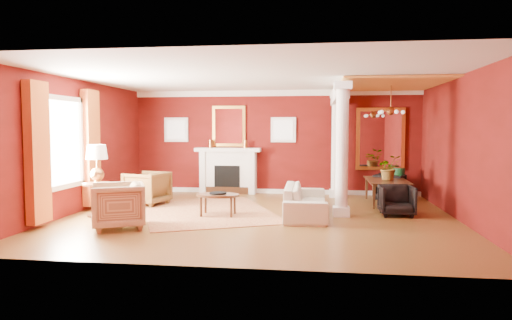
# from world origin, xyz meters

# --- Properties ---
(ground) EXTENTS (8.00, 8.00, 0.00)m
(ground) POSITION_xyz_m (0.00, 0.00, 0.00)
(ground) COLOR brown
(ground) RESTS_ON ground
(room_shell) EXTENTS (8.04, 7.04, 2.92)m
(room_shell) POSITION_xyz_m (0.00, 0.00, 2.02)
(room_shell) COLOR #640F0E
(room_shell) RESTS_ON ground
(fireplace) EXTENTS (1.85, 0.42, 1.29)m
(fireplace) POSITION_xyz_m (-1.30, 3.32, 0.65)
(fireplace) COLOR white
(fireplace) RESTS_ON ground
(overmantel_mirror) EXTENTS (0.95, 0.07, 1.15)m
(overmantel_mirror) POSITION_xyz_m (-1.30, 3.45, 1.90)
(overmantel_mirror) COLOR gold
(overmantel_mirror) RESTS_ON fireplace
(flank_window_left) EXTENTS (0.70, 0.07, 0.70)m
(flank_window_left) POSITION_xyz_m (-2.85, 3.46, 1.80)
(flank_window_left) COLOR white
(flank_window_left) RESTS_ON room_shell
(flank_window_right) EXTENTS (0.70, 0.07, 0.70)m
(flank_window_right) POSITION_xyz_m (0.25, 3.46, 1.80)
(flank_window_right) COLOR white
(flank_window_right) RESTS_ON room_shell
(left_window) EXTENTS (0.21, 2.55, 2.60)m
(left_window) POSITION_xyz_m (-3.89, -0.60, 1.42)
(left_window) COLOR white
(left_window) RESTS_ON room_shell
(column_front) EXTENTS (0.36, 0.36, 2.80)m
(column_front) POSITION_xyz_m (1.70, 0.30, 1.43)
(column_front) COLOR white
(column_front) RESTS_ON ground
(column_back) EXTENTS (0.36, 0.36, 2.80)m
(column_back) POSITION_xyz_m (1.70, 3.00, 1.43)
(column_back) COLOR white
(column_back) RESTS_ON ground
(header_beam) EXTENTS (0.30, 3.20, 0.32)m
(header_beam) POSITION_xyz_m (1.70, 1.90, 2.62)
(header_beam) COLOR white
(header_beam) RESTS_ON column_front
(amber_ceiling) EXTENTS (2.30, 3.40, 0.04)m
(amber_ceiling) POSITION_xyz_m (2.85, 1.75, 2.87)
(amber_ceiling) COLOR #EBA145
(amber_ceiling) RESTS_ON room_shell
(dining_mirror) EXTENTS (1.30, 0.07, 1.70)m
(dining_mirror) POSITION_xyz_m (2.90, 3.45, 1.55)
(dining_mirror) COLOR gold
(dining_mirror) RESTS_ON room_shell
(chandelier) EXTENTS (0.60, 0.62, 0.75)m
(chandelier) POSITION_xyz_m (2.90, 1.80, 2.25)
(chandelier) COLOR #A96D35
(chandelier) RESTS_ON room_shell
(crown_trim) EXTENTS (8.00, 0.08, 0.16)m
(crown_trim) POSITION_xyz_m (0.00, 3.46, 2.82)
(crown_trim) COLOR white
(crown_trim) RESTS_ON room_shell
(base_trim) EXTENTS (8.00, 0.08, 0.12)m
(base_trim) POSITION_xyz_m (0.00, 3.46, 0.06)
(base_trim) COLOR white
(base_trim) RESTS_ON ground
(rug) EXTENTS (3.87, 4.33, 0.01)m
(rug) POSITION_xyz_m (-1.21, 0.43, 0.01)
(rug) COLOR maroon
(rug) RESTS_ON ground
(sofa) EXTENTS (0.68, 2.22, 0.86)m
(sofa) POSITION_xyz_m (0.96, 0.26, 0.43)
(sofa) COLOR beige
(sofa) RESTS_ON ground
(armchair_leopard) EXTENTS (1.01, 1.05, 0.89)m
(armchair_leopard) POSITION_xyz_m (-2.86, 1.13, 0.44)
(armchair_leopard) COLOR black
(armchair_leopard) RESTS_ON ground
(armchair_stripe) EXTENTS (1.15, 1.18, 0.93)m
(armchair_stripe) POSITION_xyz_m (-2.44, -1.41, 0.47)
(armchair_stripe) COLOR tan
(armchair_stripe) RESTS_ON ground
(coffee_table) EXTENTS (0.91, 0.91, 0.46)m
(coffee_table) POSITION_xyz_m (-0.87, 0.00, 0.42)
(coffee_table) COLOR black
(coffee_table) RESTS_ON ground
(coffee_book) EXTENTS (0.17, 0.09, 0.24)m
(coffee_book) POSITION_xyz_m (-0.93, -0.03, 0.58)
(coffee_book) COLOR black
(coffee_book) RESTS_ON coffee_table
(side_table) EXTENTS (0.60, 0.60, 1.50)m
(side_table) POSITION_xyz_m (-3.36, -0.37, 1.01)
(side_table) COLOR black
(side_table) RESTS_ON ground
(dining_table) EXTENTS (0.60, 1.70, 0.95)m
(dining_table) POSITION_xyz_m (2.91, 2.01, 0.47)
(dining_table) COLOR black
(dining_table) RESTS_ON ground
(dining_chair_near) EXTENTS (0.70, 0.66, 0.71)m
(dining_chair_near) POSITION_xyz_m (2.86, 0.52, 0.36)
(dining_chair_near) COLOR black
(dining_chair_near) RESTS_ON ground
(dining_chair_far) EXTENTS (0.91, 0.89, 0.73)m
(dining_chair_far) POSITION_xyz_m (3.07, 2.80, 0.36)
(dining_chair_far) COLOR black
(dining_chair_far) RESTS_ON ground
(green_urn) EXTENTS (0.34, 0.34, 0.81)m
(green_urn) POSITION_xyz_m (3.33, 3.00, 0.32)
(green_urn) COLOR #123A1B
(green_urn) RESTS_ON ground
(potted_plant) EXTENTS (0.67, 0.71, 0.47)m
(potted_plant) POSITION_xyz_m (2.90, 1.94, 1.18)
(potted_plant) COLOR #26591E
(potted_plant) RESTS_ON dining_table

